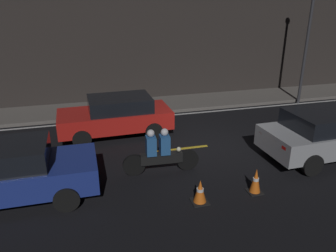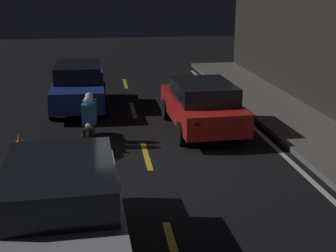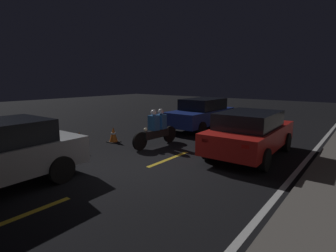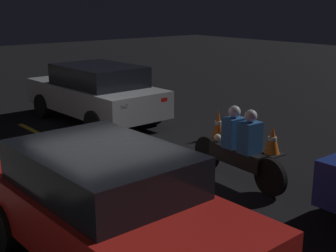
{
  "view_description": "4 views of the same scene",
  "coord_description": "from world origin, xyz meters",
  "px_view_note": "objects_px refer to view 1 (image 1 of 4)",
  "views": [
    {
      "loc": [
        -4.07,
        -9.79,
        4.84
      ],
      "look_at": [
        -1.34,
        0.39,
        0.74
      ],
      "focal_mm": 35.0,
      "sensor_mm": 36.0,
      "label": 1
    },
    {
      "loc": [
        10.13,
        -1.09,
        4.23
      ],
      "look_at": [
        -0.72,
        0.52,
        0.85
      ],
      "focal_mm": 50.0,
      "sensor_mm": 36.0,
      "label": 2
    },
    {
      "loc": [
        5.33,
        4.88,
        2.49
      ],
      "look_at": [
        -1.62,
        -0.51,
        0.93
      ],
      "focal_mm": 28.0,
      "sensor_mm": 36.0,
      "label": 3
    },
    {
      "loc": [
        -7.44,
        4.63,
        3.17
      ],
      "look_at": [
        -1.22,
        -0.47,
        1.04
      ],
      "focal_mm": 50.0,
      "sensor_mm": 36.0,
      "label": 4
    }
  ],
  "objects_px": {
    "sedan_blue": "(8,172)",
    "hatchback_silver": "(329,133)",
    "motorcycle": "(159,153)",
    "traffic_cone_mid": "(256,181)",
    "taxi_red": "(116,115)",
    "street_lamp": "(308,36)",
    "traffic_cone_near": "(200,192)"
  },
  "relations": [
    {
      "from": "motorcycle",
      "to": "traffic_cone_mid",
      "type": "height_order",
      "value": "motorcycle"
    },
    {
      "from": "sedan_blue",
      "to": "street_lamp",
      "type": "bearing_deg",
      "value": 23.84
    },
    {
      "from": "traffic_cone_near",
      "to": "motorcycle",
      "type": "bearing_deg",
      "value": 109.91
    },
    {
      "from": "traffic_cone_near",
      "to": "traffic_cone_mid",
      "type": "height_order",
      "value": "traffic_cone_mid"
    },
    {
      "from": "motorcycle",
      "to": "taxi_red",
      "type": "bearing_deg",
      "value": 107.84
    },
    {
      "from": "hatchback_silver",
      "to": "traffic_cone_mid",
      "type": "bearing_deg",
      "value": -159.73
    },
    {
      "from": "taxi_red",
      "to": "hatchback_silver",
      "type": "height_order",
      "value": "hatchback_silver"
    },
    {
      "from": "hatchback_silver",
      "to": "street_lamp",
      "type": "relative_size",
      "value": 0.77
    },
    {
      "from": "hatchback_silver",
      "to": "traffic_cone_near",
      "type": "height_order",
      "value": "hatchback_silver"
    },
    {
      "from": "taxi_red",
      "to": "traffic_cone_near",
      "type": "height_order",
      "value": "taxi_red"
    },
    {
      "from": "sedan_blue",
      "to": "street_lamp",
      "type": "height_order",
      "value": "street_lamp"
    },
    {
      "from": "motorcycle",
      "to": "hatchback_silver",
      "type": "bearing_deg",
      "value": -0.52
    },
    {
      "from": "sedan_blue",
      "to": "hatchback_silver",
      "type": "bearing_deg",
      "value": 0.4
    },
    {
      "from": "hatchback_silver",
      "to": "motorcycle",
      "type": "relative_size",
      "value": 1.94
    },
    {
      "from": "motorcycle",
      "to": "traffic_cone_mid",
      "type": "relative_size",
      "value": 3.25
    },
    {
      "from": "traffic_cone_near",
      "to": "street_lamp",
      "type": "bearing_deg",
      "value": 41.33
    },
    {
      "from": "motorcycle",
      "to": "traffic_cone_near",
      "type": "height_order",
      "value": "motorcycle"
    },
    {
      "from": "hatchback_silver",
      "to": "traffic_cone_mid",
      "type": "height_order",
      "value": "hatchback_silver"
    },
    {
      "from": "hatchback_silver",
      "to": "street_lamp",
      "type": "distance_m",
      "value": 6.49
    },
    {
      "from": "taxi_red",
      "to": "traffic_cone_mid",
      "type": "xyz_separation_m",
      "value": [
        3.07,
        -4.98,
        -0.44
      ]
    },
    {
      "from": "traffic_cone_near",
      "to": "street_lamp",
      "type": "xyz_separation_m",
      "value": [
        7.67,
        6.74,
        2.93
      ]
    },
    {
      "from": "sedan_blue",
      "to": "traffic_cone_mid",
      "type": "relative_size",
      "value": 5.99
    },
    {
      "from": "sedan_blue",
      "to": "traffic_cone_mid",
      "type": "distance_m",
      "value": 6.33
    },
    {
      "from": "sedan_blue",
      "to": "hatchback_silver",
      "type": "xyz_separation_m",
      "value": [
        9.5,
        0.05,
        0.02
      ]
    },
    {
      "from": "hatchback_silver",
      "to": "street_lamp",
      "type": "xyz_separation_m",
      "value": [
        2.77,
        5.35,
        2.41
      ]
    },
    {
      "from": "motorcycle",
      "to": "sedan_blue",
      "type": "bearing_deg",
      "value": -170.93
    },
    {
      "from": "taxi_red",
      "to": "traffic_cone_mid",
      "type": "height_order",
      "value": "taxi_red"
    },
    {
      "from": "taxi_red",
      "to": "street_lamp",
      "type": "relative_size",
      "value": 0.72
    },
    {
      "from": "traffic_cone_mid",
      "to": "motorcycle",
      "type": "bearing_deg",
      "value": 142.41
    },
    {
      "from": "traffic_cone_near",
      "to": "hatchback_silver",
      "type": "bearing_deg",
      "value": 15.89
    },
    {
      "from": "motorcycle",
      "to": "street_lamp",
      "type": "relative_size",
      "value": 0.4
    },
    {
      "from": "sedan_blue",
      "to": "traffic_cone_mid",
      "type": "bearing_deg",
      "value": -11.74
    }
  ]
}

